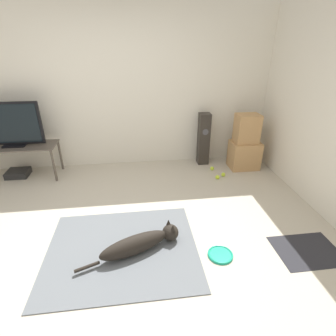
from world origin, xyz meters
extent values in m
plane|color=#BCB29E|center=(0.00, 0.00, 0.00)|extent=(12.00, 12.00, 0.00)
cube|color=silver|center=(0.00, 2.10, 1.27)|extent=(8.00, 0.06, 2.55)
cube|color=slate|center=(0.09, -0.15, 0.01)|extent=(1.57, 1.31, 0.01)
ellipsoid|color=black|center=(0.22, -0.22, 0.11)|extent=(0.75, 0.44, 0.21)
sphere|color=black|center=(0.61, -0.07, 0.10)|extent=(0.18, 0.18, 0.18)
cone|color=black|center=(0.60, -0.02, 0.20)|extent=(0.06, 0.06, 0.08)
cone|color=black|center=(0.63, -0.11, 0.20)|extent=(0.06, 0.06, 0.08)
cylinder|color=black|center=(-0.24, -0.40, 0.06)|extent=(0.24, 0.12, 0.03)
cylinder|color=#199E7A|center=(1.09, -0.37, 0.01)|extent=(0.26, 0.26, 0.02)
torus|color=#199E7A|center=(1.09, -0.37, 0.02)|extent=(0.26, 0.26, 0.02)
cube|color=tan|center=(2.12, 1.61, 0.23)|extent=(0.48, 0.36, 0.47)
cube|color=tan|center=(2.11, 1.62, 0.70)|extent=(0.37, 0.28, 0.47)
cube|color=#2D2823|center=(1.46, 1.89, 0.45)|extent=(0.19, 0.19, 0.90)
cylinder|color=#4C4C51|center=(1.46, 1.79, 0.61)|extent=(0.10, 0.00, 0.10)
cube|color=brown|center=(-1.56, 1.73, 0.53)|extent=(1.20, 0.48, 0.02)
cylinder|color=brown|center=(-0.99, 1.52, 0.26)|extent=(0.04, 0.04, 0.52)
cylinder|color=brown|center=(-0.99, 1.94, 0.26)|extent=(0.04, 0.04, 0.52)
cube|color=black|center=(-1.56, 1.73, 0.55)|extent=(0.32, 0.20, 0.02)
cube|color=black|center=(-1.56, 1.74, 0.89)|extent=(0.91, 0.04, 0.65)
cube|color=black|center=(-1.56, 1.72, 0.89)|extent=(0.83, 0.01, 0.58)
sphere|color=#C6E033|center=(1.56, 1.57, 0.03)|extent=(0.07, 0.07, 0.07)
sphere|color=#C6E033|center=(1.55, 1.25, 0.03)|extent=(0.07, 0.07, 0.07)
sphere|color=#C6E033|center=(1.67, 1.32, 0.03)|extent=(0.07, 0.07, 0.07)
cube|color=black|center=(-1.65, 1.77, 0.05)|extent=(0.33, 0.30, 0.10)
cube|color=#28282D|center=(2.03, -0.42, 0.00)|extent=(0.67, 0.51, 0.01)
camera|label=1|loc=(0.30, -2.31, 2.00)|focal=28.00mm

